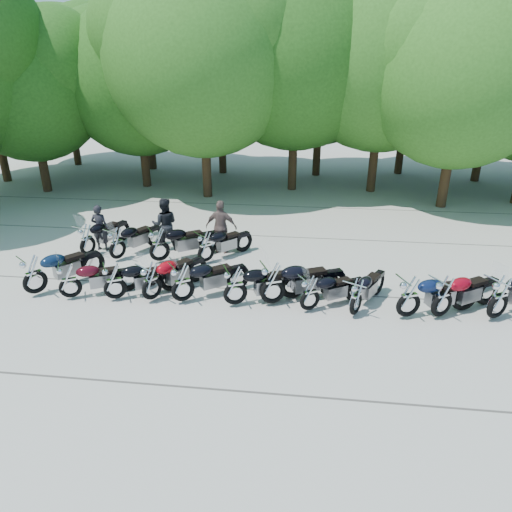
# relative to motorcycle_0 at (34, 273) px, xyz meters

# --- Properties ---
(ground) EXTENTS (90.00, 90.00, 0.00)m
(ground) POSITION_rel_motorcycle_0_xyz_m (6.26, -0.46, -0.69)
(ground) COLOR #99968A
(ground) RESTS_ON ground
(tree_1) EXTENTS (6.97, 6.97, 8.55)m
(tree_1) POSITION_rel_motorcycle_0_xyz_m (-5.78, 10.78, 4.37)
(tree_1) COLOR #3A2614
(tree_1) RESTS_ON ground
(tree_2) EXTENTS (7.31, 7.31, 8.97)m
(tree_2) POSITION_rel_motorcycle_0_xyz_m (-1.00, 12.38, 4.62)
(tree_2) COLOR #3A2614
(tree_2) RESTS_ON ground
(tree_3) EXTENTS (8.70, 8.70, 10.67)m
(tree_3) POSITION_rel_motorcycle_0_xyz_m (2.69, 10.78, 5.63)
(tree_3) COLOR #3A2614
(tree_3) RESTS_ON ground
(tree_4) EXTENTS (9.13, 9.13, 11.20)m
(tree_4) POSITION_rel_motorcycle_0_xyz_m (6.79, 12.63, 5.95)
(tree_4) COLOR #3A2614
(tree_4) RESTS_ON ground
(tree_5) EXTENTS (9.04, 9.04, 11.10)m
(tree_5) POSITION_rel_motorcycle_0_xyz_m (10.87, 12.74, 5.88)
(tree_5) COLOR #3A2614
(tree_5) RESTS_ON ground
(tree_6) EXTENTS (8.00, 8.00, 9.82)m
(tree_6) POSITION_rel_motorcycle_0_xyz_m (13.81, 10.36, 5.12)
(tree_6) COLOR #3A2614
(tree_6) RESTS_ON ground
(tree_9) EXTENTS (7.59, 7.59, 9.32)m
(tree_9) POSITION_rel_motorcycle_0_xyz_m (-7.27, 17.13, 4.83)
(tree_9) COLOR #3A2614
(tree_9) RESTS_ON ground
(tree_10) EXTENTS (7.78, 7.78, 9.55)m
(tree_10) POSITION_rel_motorcycle_0_xyz_m (-2.03, 16.51, 4.97)
(tree_10) COLOR #3A2614
(tree_10) RESTS_ON ground
(tree_11) EXTENTS (7.56, 7.56, 9.28)m
(tree_11) POSITION_rel_motorcycle_0_xyz_m (2.49, 15.97, 4.81)
(tree_11) COLOR #3A2614
(tree_11) RESTS_ON ground
(tree_12) EXTENTS (7.88, 7.88, 9.67)m
(tree_12) POSITION_rel_motorcycle_0_xyz_m (8.06, 16.01, 5.03)
(tree_12) COLOR #3A2614
(tree_12) RESTS_ON ground
(tree_13) EXTENTS (8.31, 8.31, 10.20)m
(tree_13) POSITION_rel_motorcycle_0_xyz_m (12.95, 17.02, 5.35)
(tree_13) COLOR #3A2614
(tree_13) RESTS_ON ground
(tree_14) EXTENTS (8.02, 8.02, 9.84)m
(tree_14) POSITION_rel_motorcycle_0_xyz_m (16.94, 15.63, 5.14)
(tree_14) COLOR #3A2614
(tree_14) RESTS_ON ground
(motorcycle_0) EXTENTS (2.07, 2.39, 1.38)m
(motorcycle_0) POSITION_rel_motorcycle_0_xyz_m (0.00, 0.00, 0.00)
(motorcycle_0) COLOR #0C1C35
(motorcycle_0) RESTS_ON ground
(motorcycle_1) EXTENTS (2.22, 1.56, 1.22)m
(motorcycle_1) POSITION_rel_motorcycle_0_xyz_m (1.12, -0.12, -0.08)
(motorcycle_1) COLOR #3C0811
(motorcycle_1) RESTS_ON ground
(motorcycle_2) EXTENTS (2.27, 1.64, 1.25)m
(motorcycle_2) POSITION_rel_motorcycle_0_xyz_m (2.41, -0.04, -0.06)
(motorcycle_2) COLOR black
(motorcycle_2) RESTS_ON ground
(motorcycle_3) EXTENTS (1.89, 2.30, 1.31)m
(motorcycle_3) POSITION_rel_motorcycle_0_xyz_m (3.44, 0.05, -0.04)
(motorcycle_3) COLOR #9D0510
(motorcycle_3) RESTS_ON ground
(motorcycle_4) EXTENTS (2.33, 1.95, 1.33)m
(motorcycle_4) POSITION_rel_motorcycle_0_xyz_m (4.33, 0.04, -0.03)
(motorcycle_4) COLOR black
(motorcycle_4) RESTS_ON ground
(motorcycle_5) EXTENTS (2.44, 1.59, 1.33)m
(motorcycle_5) POSITION_rel_motorcycle_0_xyz_m (5.81, 0.02, -0.03)
(motorcycle_5) COLOR black
(motorcycle_5) RESTS_ON ground
(motorcycle_6) EXTENTS (2.62, 1.72, 1.42)m
(motorcycle_6) POSITION_rel_motorcycle_0_xyz_m (6.82, 0.20, 0.02)
(motorcycle_6) COLOR black
(motorcycle_6) RESTS_ON ground
(motorcycle_7) EXTENTS (2.10, 1.63, 1.18)m
(motorcycle_7) POSITION_rel_motorcycle_0_xyz_m (7.84, -0.04, -0.10)
(motorcycle_7) COLOR black
(motorcycle_7) RESTS_ON ground
(motorcycle_8) EXTENTS (1.59, 2.17, 1.20)m
(motorcycle_8) POSITION_rel_motorcycle_0_xyz_m (9.04, -0.11, -0.09)
(motorcycle_8) COLOR black
(motorcycle_8) RESTS_ON ground
(motorcycle_9) EXTENTS (2.50, 1.57, 1.36)m
(motorcycle_9) POSITION_rel_motorcycle_0_xyz_m (10.39, -0.10, -0.01)
(motorcycle_9) COLOR #0C1635
(motorcycle_9) RESTS_ON ground
(motorcycle_10) EXTENTS (2.40, 1.91, 1.35)m
(motorcycle_10) POSITION_rel_motorcycle_0_xyz_m (11.26, 0.02, -0.01)
(motorcycle_10) COLOR maroon
(motorcycle_10) RESTS_ON ground
(motorcycle_11) EXTENTS (2.50, 2.00, 1.41)m
(motorcycle_11) POSITION_rel_motorcycle_0_xyz_m (12.66, 0.09, 0.02)
(motorcycle_11) COLOR black
(motorcycle_11) RESTS_ON ground
(motorcycle_12) EXTENTS (1.48, 2.40, 1.30)m
(motorcycle_12) POSITION_rel_motorcycle_0_xyz_m (0.20, 2.88, -0.04)
(motorcycle_12) COLOR black
(motorcycle_12) RESTS_ON ground
(motorcycle_13) EXTENTS (1.74, 2.31, 1.28)m
(motorcycle_13) POSITION_rel_motorcycle_0_xyz_m (1.36, 2.68, -0.05)
(motorcycle_13) COLOR black
(motorcycle_13) RESTS_ON ground
(motorcycle_14) EXTENTS (2.45, 1.98, 1.38)m
(motorcycle_14) POSITION_rel_motorcycle_0_xyz_m (2.84, 2.65, 0.00)
(motorcycle_14) COLOR black
(motorcycle_14) RESTS_ON ground
(motorcycle_15) EXTENTS (2.01, 2.06, 1.25)m
(motorcycle_15) POSITION_rel_motorcycle_0_xyz_m (4.38, 2.78, -0.07)
(motorcycle_15) COLOR black
(motorcycle_15) RESTS_ON ground
(rider_0) EXTENTS (0.62, 0.42, 1.67)m
(rider_0) POSITION_rel_motorcycle_0_xyz_m (0.43, 3.51, 0.14)
(rider_0) COLOR black
(rider_0) RESTS_ON ground
(rider_1) EXTENTS (1.04, 0.88, 1.88)m
(rider_1) POSITION_rel_motorcycle_0_xyz_m (2.69, 3.84, 0.25)
(rider_1) COLOR black
(rider_1) RESTS_ON ground
(rider_2) EXTENTS (1.14, 0.55, 1.89)m
(rider_2) POSITION_rel_motorcycle_0_xyz_m (4.72, 3.77, 0.26)
(rider_2) COLOR brown
(rider_2) RESTS_ON ground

